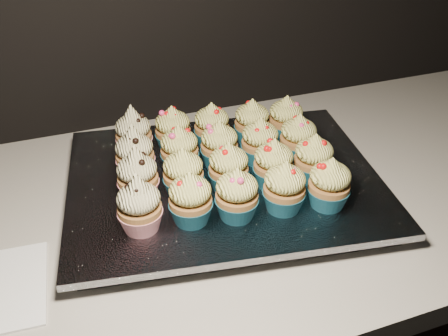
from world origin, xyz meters
name	(u,v)px	position (x,y,z in m)	size (l,w,h in m)	color
worktop	(293,188)	(0.00, 1.70, 0.88)	(2.44, 0.64, 0.04)	beige
baking_tray	(224,188)	(-0.13, 1.70, 0.91)	(0.46, 0.35, 0.02)	black
foil_lining	(224,179)	(-0.13, 1.70, 0.93)	(0.50, 0.39, 0.01)	silver
cupcake_0	(139,206)	(-0.28, 1.62, 0.97)	(0.06, 0.06, 0.10)	red
cupcake_1	(190,199)	(-0.21, 1.61, 0.97)	(0.06, 0.06, 0.08)	#185C73
cupcake_2	(237,195)	(-0.15, 1.60, 0.97)	(0.06, 0.06, 0.08)	#185C73
cupcake_3	(284,188)	(-0.07, 1.59, 0.97)	(0.06, 0.06, 0.08)	#185C73
cupcake_4	(329,184)	(-0.01, 1.58, 0.97)	(0.06, 0.06, 0.08)	#185C73
cupcake_5	(138,176)	(-0.27, 1.69, 0.97)	(0.06, 0.06, 0.10)	red
cupcake_6	(183,174)	(-0.20, 1.68, 0.97)	(0.06, 0.06, 0.08)	#185C73
cupcake_7	(229,168)	(-0.13, 1.67, 0.97)	(0.06, 0.06, 0.08)	#185C73
cupcake_8	(273,164)	(-0.06, 1.66, 0.97)	(0.06, 0.06, 0.08)	#185C73
cupcake_9	(313,159)	(0.00, 1.65, 0.97)	(0.06, 0.06, 0.08)	#185C73
cupcake_10	(135,154)	(-0.26, 1.76, 0.97)	(0.06, 0.06, 0.10)	red
cupcake_11	(180,150)	(-0.19, 1.75, 0.97)	(0.06, 0.06, 0.08)	#185C73
cupcake_12	(219,145)	(-0.12, 1.74, 0.97)	(0.06, 0.06, 0.08)	#185C73
cupcake_13	(260,142)	(-0.06, 1.73, 0.97)	(0.06, 0.06, 0.08)	#185C73
cupcake_14	(298,138)	(0.01, 1.72, 0.97)	(0.06, 0.06, 0.08)	#185C73
cupcake_15	(134,133)	(-0.25, 1.82, 0.97)	(0.06, 0.06, 0.10)	red
cupcake_16	(173,130)	(-0.18, 1.82, 0.97)	(0.06, 0.06, 0.08)	#185C73
cupcake_17	(212,126)	(-0.11, 1.81, 0.97)	(0.06, 0.06, 0.08)	#185C73
cupcake_18	(252,122)	(-0.04, 1.79, 0.97)	(0.06, 0.06, 0.08)	#185C73
cupcake_19	(286,119)	(0.02, 1.79, 0.97)	(0.06, 0.06, 0.08)	#185C73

